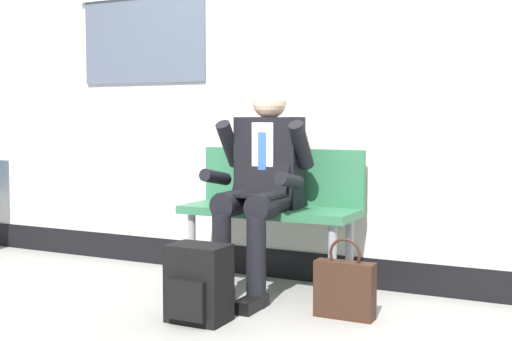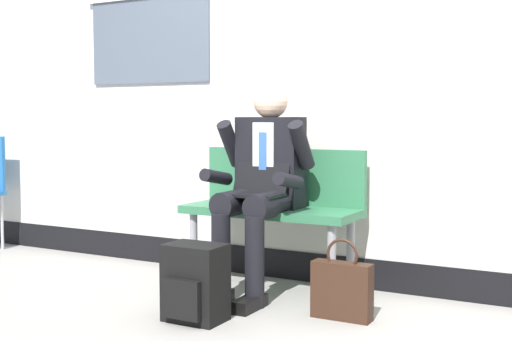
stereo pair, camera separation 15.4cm
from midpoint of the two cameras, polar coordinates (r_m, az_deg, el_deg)
name	(u,v)px [view 2 (the right image)]	position (r m, az deg, el deg)	size (l,w,h in m)	color
ground_plane	(243,304)	(3.92, 0.02, -11.19)	(18.00, 18.00, 0.00)	gray
station_wall	(296,51)	(4.45, 4.41, 10.05)	(6.29, 0.16, 3.00)	silver
bench_with_person	(275,203)	(4.20, 2.68, -2.73)	(1.09, 0.42, 0.86)	#2D6B47
person_seated	(261,181)	(4.02, 1.48, -0.93)	(0.57, 0.70, 1.26)	black
backpack	(195,283)	(3.56, -3.95, -9.49)	(0.31, 0.25, 0.40)	black
handbag	(342,289)	(3.64, 8.48, -9.86)	(0.32, 0.10, 0.43)	#331E14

